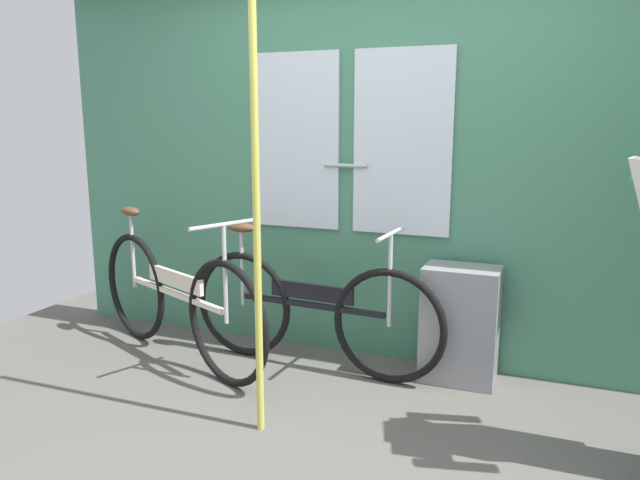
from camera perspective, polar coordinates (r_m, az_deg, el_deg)
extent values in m
cube|color=#56544F|center=(3.04, -1.38, -18.72)|extent=(5.53, 3.97, 0.04)
cube|color=#427F60|center=(3.76, 5.66, 6.30)|extent=(4.53, 0.08, 2.35)
cube|color=silver|center=(3.89, -2.40, 9.29)|extent=(0.60, 0.02, 1.10)
cube|color=silver|center=(3.66, 7.78, 9.07)|extent=(0.60, 0.02, 1.10)
cylinder|color=#B2B2B7|center=(3.75, 2.42, 7.05)|extent=(0.28, 0.02, 0.02)
torus|color=black|center=(3.49, -8.82, -7.77)|extent=(0.69, 0.34, 0.74)
torus|color=black|center=(4.36, -17.08, -4.25)|extent=(0.69, 0.34, 0.74)
cube|color=beige|center=(3.89, -13.46, -4.98)|extent=(0.94, 0.43, 0.03)
cube|color=beige|center=(3.87, -13.53, -3.62)|extent=(0.55, 0.26, 0.10)
cylinder|color=#B7B7BC|center=(4.30, -17.28, -0.86)|extent=(0.02, 0.02, 0.53)
ellipsoid|color=brown|center=(4.25, -17.49, 2.61)|extent=(0.22, 0.16, 0.06)
cylinder|color=#B7B7BC|center=(3.41, -8.97, -3.25)|extent=(0.02, 0.02, 0.57)
cylinder|color=#B7B7BC|center=(3.35, -9.12, 1.45)|extent=(0.20, 0.41, 0.02)
torus|color=black|center=(3.50, 6.52, -8.11)|extent=(0.68, 0.09, 0.68)
torus|color=black|center=(3.91, -7.29, -6.03)|extent=(0.68, 0.09, 0.68)
cube|color=black|center=(3.66, -0.79, -6.17)|extent=(0.93, 0.09, 0.03)
cube|color=black|center=(3.64, -0.79, -4.92)|extent=(0.54, 0.06, 0.10)
cylinder|color=#B7B7BC|center=(3.84, -7.38, -2.48)|extent=(0.02, 0.02, 0.50)
ellipsoid|color=brown|center=(3.79, -7.48, 1.18)|extent=(0.21, 0.10, 0.06)
cylinder|color=#B7B7BC|center=(3.42, 6.63, -3.85)|extent=(0.02, 0.02, 0.54)
cylinder|color=#B7B7BC|center=(3.36, 6.73, 0.59)|extent=(0.05, 0.44, 0.02)
cube|color=gray|center=(3.61, 13.08, -7.77)|extent=(0.43, 0.28, 0.68)
cylinder|color=#C6C14C|center=(2.78, -6.07, 4.52)|extent=(0.04, 0.04, 2.35)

